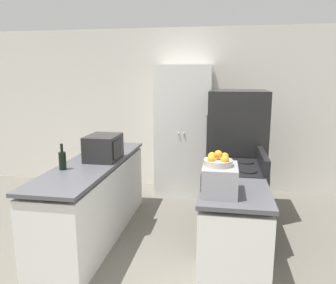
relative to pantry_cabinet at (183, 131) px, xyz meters
The scene contains 10 objects.
wall_back 0.42m from the pantry_cabinet, 99.82° to the left, with size 7.00×0.06×2.60m.
counter_left 1.93m from the pantry_cabinet, 116.96° to the right, with size 0.60×2.21×0.90m.
counter_right 2.53m from the pantry_cabinet, 72.80° to the right, with size 0.60×0.77×0.90m.
pantry_cabinet is the anchor object (origin of this frame).
stove 1.83m from the pantry_cabinet, 64.58° to the right, with size 0.66×0.75×1.06m.
refrigerator 1.12m from the pantry_cabinet, 44.53° to the right, with size 0.75×0.77×1.67m.
microwave 1.71m from the pantry_cabinet, 115.50° to the right, with size 0.35×0.44×0.29m.
wine_bottle 2.24m from the pantry_cabinet, 116.84° to the right, with size 0.07×0.07×0.27m.
toaster_oven 2.50m from the pantry_cabinet, 76.13° to the right, with size 0.29×0.37×0.24m.
fruit_bowl 2.50m from the pantry_cabinet, 76.52° to the right, with size 0.24×0.24×0.13m.
Camera 1 is at (0.66, -2.19, 1.85)m, focal length 35.00 mm.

